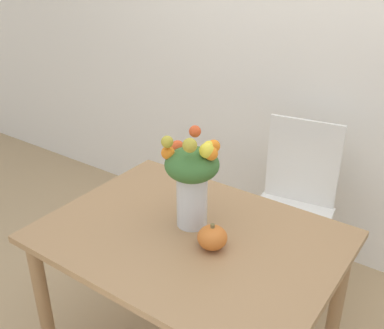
# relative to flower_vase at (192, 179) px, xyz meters

# --- Properties ---
(wall_back) EXTENTS (8.00, 0.06, 2.70)m
(wall_back) POSITION_rel_flower_vase_xyz_m (0.03, 1.17, 0.40)
(wall_back) COLOR white
(wall_back) RESTS_ON ground_plane
(dining_table) EXTENTS (1.16, 0.86, 0.74)m
(dining_table) POSITION_rel_flower_vase_xyz_m (0.03, -0.06, -0.32)
(dining_table) COLOR #9E754C
(dining_table) RESTS_ON ground_plane
(flower_vase) EXTENTS (0.24, 0.21, 0.41)m
(flower_vase) POSITION_rel_flower_vase_xyz_m (0.00, 0.00, 0.00)
(flower_vase) COLOR silver
(flower_vase) RESTS_ON dining_table
(pumpkin) EXTENTS (0.11, 0.11, 0.10)m
(pumpkin) POSITION_rel_flower_vase_xyz_m (0.16, -0.09, -0.16)
(pumpkin) COLOR orange
(pumpkin) RESTS_ON dining_table
(dining_chair_near_window) EXTENTS (0.48, 0.48, 0.95)m
(dining_chair_near_window) POSITION_rel_flower_vase_xyz_m (0.13, 0.77, -0.46)
(dining_chair_near_window) COLOR white
(dining_chair_near_window) RESTS_ON ground_plane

